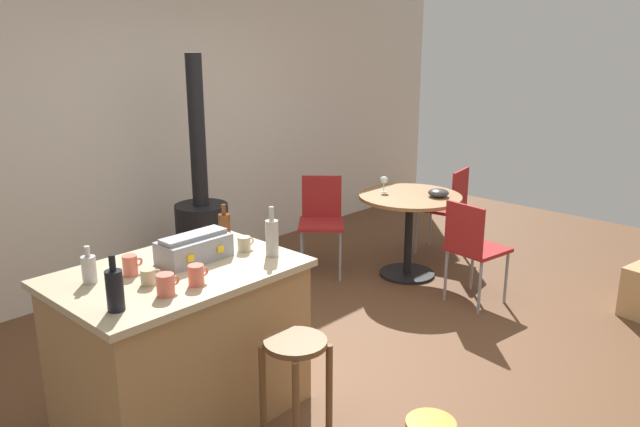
{
  "coord_description": "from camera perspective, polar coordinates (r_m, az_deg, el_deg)",
  "views": [
    {
      "loc": [
        -3.03,
        -2.28,
        2.12
      ],
      "look_at": [
        0.17,
        0.7,
        0.86
      ],
      "focal_mm": 35.4,
      "sensor_mm": 36.0,
      "label": 1
    }
  ],
  "objects": [
    {
      "name": "serving_bowl",
      "position": [
        5.56,
        10.66,
        1.85
      ],
      "size": [
        0.18,
        0.18,
        0.07
      ],
      "primitive_type": "ellipsoid",
      "color": "#383838",
      "rests_on": "dining_table"
    },
    {
      "name": "cup_3",
      "position": [
        3.71,
        -6.84,
        -2.73
      ],
      "size": [
        0.11,
        0.08,
        0.09
      ],
      "color": "tan",
      "rests_on": "kitchen_island"
    },
    {
      "name": "ground_plane",
      "position": [
        4.34,
        5.42,
        -13.27
      ],
      "size": [
        8.8,
        8.8,
        0.0
      ],
      "primitive_type": "plane",
      "color": "brown"
    },
    {
      "name": "wood_stove",
      "position": [
        5.37,
        -10.56,
        -1.72
      ],
      "size": [
        0.44,
        0.45,
        1.97
      ],
      "color": "black",
      "rests_on": "ground_plane"
    },
    {
      "name": "folding_chair_far",
      "position": [
        5.14,
        13.63,
        -2.78
      ],
      "size": [
        0.45,
        0.45,
        0.85
      ],
      "color": "maroon",
      "rests_on": "ground_plane"
    },
    {
      "name": "toolbox",
      "position": [
        3.6,
        -11.31,
        -3.07
      ],
      "size": [
        0.4,
        0.21,
        0.16
      ],
      "color": "gray",
      "rests_on": "kitchen_island"
    },
    {
      "name": "wine_glass",
      "position": [
        5.65,
        5.8,
        3.0
      ],
      "size": [
        0.07,
        0.07,
        0.14
      ],
      "color": "silver",
      "rests_on": "dining_table"
    },
    {
      "name": "kitchen_island",
      "position": [
        3.68,
        -12.42,
        -11.39
      ],
      "size": [
        1.29,
        0.89,
        0.89
      ],
      "color": "#A37A4C",
      "rests_on": "ground_plane"
    },
    {
      "name": "dining_table",
      "position": [
        5.64,
        8.08,
        -0.1
      ],
      "size": [
        0.9,
        0.9,
        0.75
      ],
      "color": "black",
      "rests_on": "ground_plane"
    },
    {
      "name": "folding_chair_near",
      "position": [
        5.68,
        0.12,
        -0.32
      ],
      "size": [
        0.56,
        0.56,
        0.87
      ],
      "color": "maroon",
      "rests_on": "ground_plane"
    },
    {
      "name": "cup_4",
      "position": [
        3.16,
        -13.77,
        -6.27
      ],
      "size": [
        0.12,
        0.09,
        0.11
      ],
      "color": "#DB6651",
      "rests_on": "kitchen_island"
    },
    {
      "name": "back_wall",
      "position": [
        5.73,
        -14.8,
        7.79
      ],
      "size": [
        8.0,
        0.1,
        2.7
      ],
      "primitive_type": "cube",
      "color": "beige",
      "rests_on": "ground_plane"
    },
    {
      "name": "wooden_stool",
      "position": [
        3.28,
        -2.2,
        -14.21
      ],
      "size": [
        0.32,
        0.32,
        0.65
      ],
      "color": "brown",
      "rests_on": "ground_plane"
    },
    {
      "name": "cup_0",
      "position": [
        3.32,
        -15.23,
        -5.54
      ],
      "size": [
        0.11,
        0.08,
        0.08
      ],
      "color": "tan",
      "rests_on": "kitchen_island"
    },
    {
      "name": "bottle_0",
      "position": [
        3.92,
        -8.64,
        -1.11
      ],
      "size": [
        0.07,
        0.07,
        0.22
      ],
      "color": "#603314",
      "rests_on": "kitchen_island"
    },
    {
      "name": "cup_2",
      "position": [
        3.47,
        -16.77,
        -4.49
      ],
      "size": [
        0.11,
        0.08,
        0.11
      ],
      "color": "#DB6651",
      "rests_on": "kitchen_island"
    },
    {
      "name": "folding_chair_left",
      "position": [
        6.24,
        11.44,
        0.83
      ],
      "size": [
        0.46,
        0.46,
        0.87
      ],
      "color": "maroon",
      "rests_on": "ground_plane"
    },
    {
      "name": "bottle_2",
      "position": [
        3.04,
        -18.06,
        -6.53
      ],
      "size": [
        0.08,
        0.08,
        0.27
      ],
      "color": "black",
      "rests_on": "kitchen_island"
    },
    {
      "name": "cup_1",
      "position": [
        3.25,
        -11.1,
        -5.48
      ],
      "size": [
        0.12,
        0.08,
        0.11
      ],
      "color": "#DB6651",
      "rests_on": "kitchen_island"
    },
    {
      "name": "bottle_3",
      "position": [
        3.6,
        -4.37,
        -2.13
      ],
      "size": [
        0.08,
        0.08,
        0.29
      ],
      "color": "#B7B2AD",
      "rests_on": "kitchen_island"
    },
    {
      "name": "bottle_1",
      "position": [
        3.42,
        -20.16,
        -4.71
      ],
      "size": [
        0.07,
        0.07,
        0.2
      ],
      "color": "#B7B2AD",
      "rests_on": "kitchen_island"
    }
  ]
}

